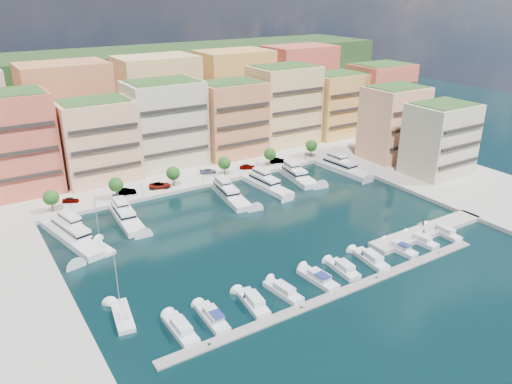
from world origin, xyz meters
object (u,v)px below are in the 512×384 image
tree_5 (311,146)px  car_5 (278,161)px  tree_2 (173,173)px  cruiser_4 (318,279)px  lamppost_1 (142,186)px  lamppost_2 (203,173)px  yacht_1 (126,217)px  sailboat_0 (123,317)px  sailboat_2 (101,248)px  tree_3 (224,163)px  tree_0 (51,198)px  car_4 (247,167)px  yacht_6 (342,167)px  car_1 (126,192)px  person_1 (423,223)px  cruiser_2 (253,303)px  car_0 (71,200)px  car_3 (208,171)px  tender_1 (390,235)px  tree_4 (270,154)px  cruiser_7 (399,249)px  cruiser_1 (212,318)px  cruiser_3 (283,292)px  tree_1 (116,185)px  yacht_0 (71,234)px  cruiser_8 (421,241)px  tender_2 (424,223)px  lamppost_3 (258,162)px  cruiser_0 (181,329)px  lamppost_4 (306,152)px  car_2 (160,185)px  yacht_4 (266,185)px  cruiser_6 (371,259)px

tree_5 → car_5: 13.00m
tree_2 → cruiser_4: size_ratio=0.61×
lamppost_1 → lamppost_2: same height
yacht_1 → sailboat_0: (-13.06, -36.68, -0.78)m
sailboat_2 → tree_3: bearing=28.6°
tree_0 → car_4: (56.48, 1.06, -2.97)m
yacht_6 → car_1: 64.15m
person_1 → cruiser_2: bearing=-12.2°
car_0 → car_3: (39.66, 0.60, 0.00)m
tree_3 → tender_1: bearing=-75.8°
tree_4 → car_5: tree_4 is taller
tree_0 → cruiser_7: bearing=-45.0°
yacht_1 → car_5: 55.05m
tree_4 → cruiser_2: (-42.45, -58.10, -4.20)m
cruiser_2 → cruiser_7: 36.62m
lamppost_2 → lamppost_1: bearing=180.0°
tree_0 → lamppost_1: size_ratio=1.35×
car_1 → person_1: 75.18m
tree_3 → car_4: 9.04m
cruiser_1 → tree_5: bearing=41.1°
tender_1 → cruiser_1: bearing=115.5°
lamppost_1 → cruiser_3: bearing=-83.8°
cruiser_1 → cruiser_7: (44.73, 0.01, 0.00)m
car_0 → tree_0: bearing=148.6°
tree_2 → cruiser_3: (-3.98, -58.10, -4.20)m
yacht_1 → tree_2: bearing=35.2°
tree_2 → tree_1: bearing=180.0°
yacht_0 → yacht_1: same height
cruiser_1 → lamppost_1: bearing=81.3°
cruiser_7 → cruiser_8: size_ratio=1.02×
cruiser_8 → tender_2: bearing=35.8°
tree_3 → tree_4: bearing=0.0°
cruiser_3 → cruiser_7: cruiser_7 is taller
car_3 → lamppost_3: bearing=-94.9°
yacht_0 → car_0: yacht_0 is taller
cruiser_0 → tender_2: cruiser_0 is taller
lamppost_4 → sailboat_2: size_ratio=0.32×
tree_1 → cruiser_8: (48.90, -58.09, -4.20)m
tree_5 → car_2: (-51.95, 0.56, -2.92)m
yacht_1 → car_2: size_ratio=3.05×
yacht_4 → cruiser_1: (-40.63, -45.14, -0.52)m
tree_2 → lamppost_1: tree_2 is taller
lamppost_3 → yacht_1: 45.32m
lamppost_2 → cruiser_3: size_ratio=0.47×
tree_4 → car_3: 19.95m
tree_0 → yacht_4: bearing=-13.5°
cruiser_6 → cruiser_7: 8.31m
tree_5 → car_3: bearing=173.5°
yacht_0 → car_2: bearing=29.9°
car_0 → tree_4: bearing=-69.0°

